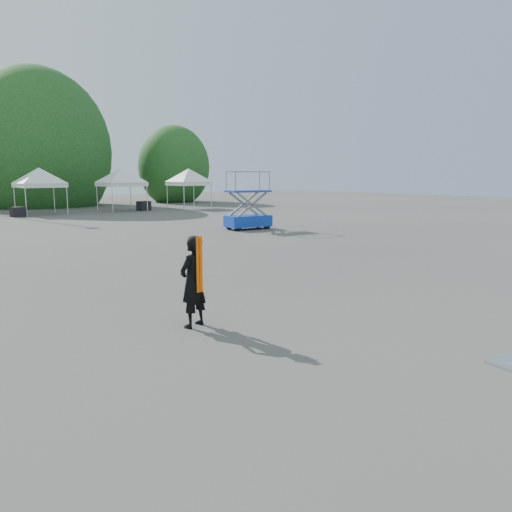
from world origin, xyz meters
TOP-DOWN VIEW (x-y plane):
  - ground at (0.00, 0.00)m, footprint 120.00×120.00m
  - tree_mid_e at (9.00, 39.00)m, footprint 5.12×5.12m
  - tree_far_e at (22.00, 37.00)m, footprint 3.84×3.84m
  - tent_f at (5.92, 28.59)m, footprint 4.23×4.23m
  - tent_g at (11.95, 28.18)m, footprint 4.34×4.34m
  - tent_h at (17.59, 27.26)m, footprint 4.07×4.07m
  - man at (-0.38, -1.16)m, footprint 0.73×0.59m
  - scissor_lift at (11.12, 11.38)m, footprint 2.46×1.48m
  - crate_mid at (4.03, 27.43)m, footprint 0.93×0.75m
  - crate_east at (13.46, 27.48)m, footprint 1.09×0.93m

SIDE VIEW (x-z plane):
  - ground at x=0.00m, z-range 0.00..0.00m
  - crate_mid at x=4.03m, z-range 0.00..0.67m
  - crate_east at x=13.46m, z-range 0.00..0.74m
  - man at x=-0.38m, z-range 0.00..1.73m
  - scissor_lift at x=11.12m, z-range 0.01..3.01m
  - tent_h at x=17.59m, z-range 1.12..5.00m
  - tent_f at x=5.92m, z-range 1.12..5.00m
  - tent_g at x=11.95m, z-range 1.12..5.00m
  - tree_far_e at x=22.00m, z-range 0.70..6.55m
  - tree_mid_e at x=9.00m, z-range 0.94..8.74m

